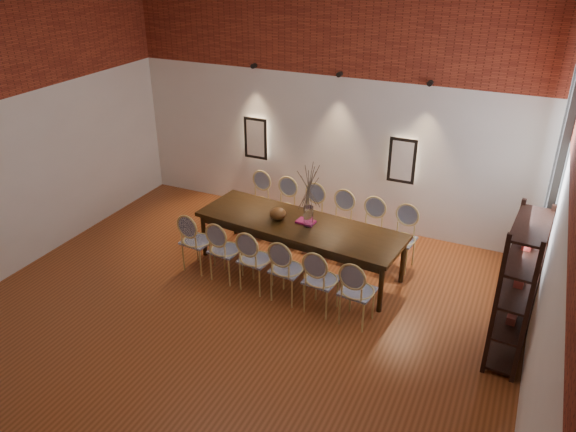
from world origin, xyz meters
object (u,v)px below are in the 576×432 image
at_px(chair_near_a, 198,241).
at_px(shelving_rack, 518,290).
at_px(chair_near_c, 256,259).
at_px(bowl, 278,214).
at_px(chair_near_e, 321,280).
at_px(chair_far_f, 401,240).
at_px(chair_far_b, 282,209).
at_px(book, 306,222).
at_px(chair_near_d, 288,269).
at_px(chair_far_e, 369,231).
at_px(dining_table, 299,246).
at_px(vase, 308,216).
at_px(chair_far_c, 309,216).
at_px(chair_far_d, 338,223).
at_px(chair_far_a, 256,202).
at_px(chair_near_b, 226,250).
at_px(chair_near_f, 357,291).

distance_m(chair_near_a, shelving_rack, 4.38).
distance_m(chair_near_c, bowl, 0.82).
bearing_deg(chair_near_e, chair_far_f, 71.70).
xyz_separation_m(chair_far_b, book, (0.76, -0.79, 0.30)).
height_order(chair_near_c, chair_far_b, same).
distance_m(chair_near_d, chair_far_e, 1.63).
distance_m(chair_near_d, chair_far_f, 1.85).
distance_m(dining_table, chair_far_e, 1.09).
xyz_separation_m(chair_near_e, chair_far_f, (0.67, 1.49, 0.00)).
bearing_deg(chair_near_a, vase, 28.55).
xyz_separation_m(chair_near_e, shelving_rack, (2.33, 0.12, 0.43)).
xyz_separation_m(dining_table, chair_near_d, (0.18, -0.80, 0.09)).
bearing_deg(vase, book, 134.58).
height_order(chair_far_f, book, chair_far_f).
bearing_deg(chair_far_c, dining_table, 108.30).
relative_size(chair_near_d, chair_far_e, 1.00).
relative_size(chair_far_d, bowl, 3.92).
bearing_deg(chair_far_b, chair_far_a, -0.00).
relative_size(chair_far_b, bowl, 3.92).
bearing_deg(bowl, chair_far_e, 30.89).
xyz_separation_m(chair_near_b, bowl, (0.50, 0.68, 0.37)).
height_order(chair_far_a, book, chair_far_a).
relative_size(chair_near_b, chair_near_c, 1.00).
height_order(chair_near_d, chair_far_d, same).
bearing_deg(chair_far_e, chair_far_c, 0.00).
relative_size(chair_near_c, book, 3.62).
bearing_deg(chair_near_c, chair_near_b, 180.00).
distance_m(chair_far_f, shelving_rack, 2.19).
xyz_separation_m(chair_near_c, bowl, (-0.01, 0.73, 0.37)).
xyz_separation_m(chair_far_f, vase, (-1.21, -0.65, 0.43)).
bearing_deg(bowl, chair_near_f, -29.96).
xyz_separation_m(chair_near_f, chair_far_c, (-1.37, 1.69, 0.00)).
bearing_deg(chair_near_e, vase, 128.93).
distance_m(chair_near_a, chair_far_f, 2.99).
bearing_deg(chair_near_b, chair_far_f, 37.09).
xyz_separation_m(chair_near_c, shelving_rack, (3.34, 0.02, 0.43)).
bearing_deg(chair_near_b, chair_far_a, 108.30).
relative_size(chair_near_e, shelving_rack, 0.52).
xyz_separation_m(chair_far_f, shelving_rack, (1.66, -1.37, 0.43)).
bearing_deg(chair_near_f, chair_far_e, 108.30).
xyz_separation_m(chair_near_b, chair_near_c, (0.51, -0.05, 0.00)).
distance_m(dining_table, chair_far_c, 0.82).
height_order(chair_near_c, chair_near_e, same).
bearing_deg(chair_far_d, shelving_rack, 157.05).
bearing_deg(chair_far_d, bowl, 54.28).
bearing_deg(chair_far_e, book, 45.45).
bearing_deg(chair_far_c, book, 114.43).
xyz_separation_m(vase, book, (-0.07, 0.07, -0.14)).
bearing_deg(chair_far_e, chair_far_b, 0.00).
distance_m(chair_near_b, shelving_rack, 3.88).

